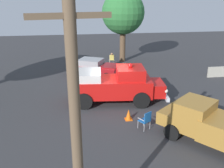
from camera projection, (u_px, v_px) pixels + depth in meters
ground_plane at (111, 102)px, 15.96m from camera, size 60.00×60.00×0.00m
vintage_fire_truck at (116, 84)px, 15.64m from camera, size 6.14×2.86×2.59m
classic_hot_rod at (95, 68)px, 20.92m from camera, size 4.72×3.65×1.46m
parked_pickup at (212, 125)px, 11.17m from camera, size 4.42×4.86×1.90m
lawn_chair_near_truck at (112, 60)px, 24.08m from camera, size 0.59×0.58×1.02m
lawn_chair_by_car at (146, 119)px, 12.51m from camera, size 0.67×0.68×1.02m
lawn_chair_spare at (125, 80)px, 18.23m from camera, size 0.69×0.69×1.02m
spectator_seated at (112, 59)px, 23.92m from camera, size 0.47×0.60×1.29m
oak_tree_right at (123, 13)px, 24.25m from camera, size 4.25×4.25×7.07m
utility_pole at (76, 134)px, 5.68m from camera, size 1.70×0.41×6.78m
traffic_cone at (129, 115)px, 13.62m from camera, size 0.40×0.40×0.64m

